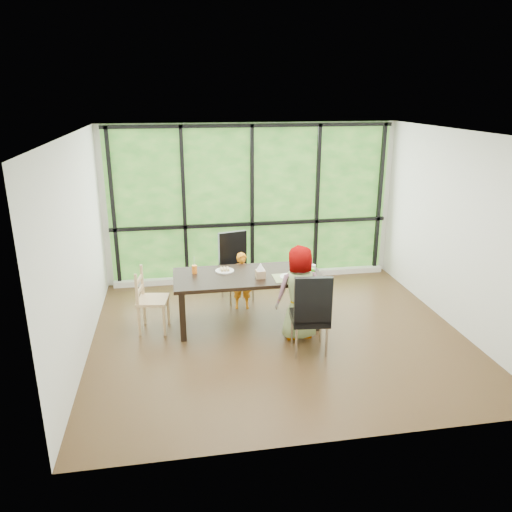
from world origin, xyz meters
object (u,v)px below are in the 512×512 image
plate_far (225,271)px  plate_near (289,277)px  chair_end_beech (153,300)px  chair_window_leather (237,268)px  orange_cup (194,269)px  dining_table (248,299)px  child_older (299,293)px  green_cup (311,273)px  tissue_box (260,274)px  child_toddler (242,281)px  white_mug (313,267)px  chair_interior_leather (310,312)px

plate_far → plate_near: size_ratio=0.99×
chair_end_beech → plate_near: (1.87, -0.23, 0.31)m
chair_window_leather → orange_cup: 1.02m
dining_table → plate_near: (0.55, -0.21, 0.38)m
chair_end_beech → plate_near: 1.91m
chair_window_leather → child_older: 1.54m
plate_near → green_cup: green_cup is taller
plate_near → tissue_box: bearing=172.4°
child_toddler → tissue_box: child_toddler is taller
white_mug → tissue_box: 0.82m
chair_window_leather → plate_far: chair_window_leather is taller
dining_table → orange_cup: bearing=166.2°
chair_window_leather → orange_cup: size_ratio=9.34×
chair_interior_leather → green_cup: chair_interior_leather is taller
chair_window_leather → plate_near: chair_window_leather is taller
chair_window_leather → child_toddler: bearing=-98.1°
chair_window_leather → white_mug: (0.98, -0.85, 0.25)m
child_toddler → plate_near: size_ratio=3.31×
chair_end_beech → tissue_box: bearing=-88.0°
dining_table → chair_window_leather: size_ratio=1.91×
chair_end_beech → child_older: child_older is taller
chair_end_beech → orange_cup: bearing=-66.3°
chair_window_leather → green_cup: chair_window_leather is taller
chair_interior_leather → plate_near: chair_interior_leather is taller
child_older → tissue_box: 0.61m
child_older → white_mug: bearing=-124.6°
chair_interior_leather → orange_cup: size_ratio=9.34×
chair_window_leather → plate_far: 0.78m
dining_table → chair_end_beech: size_ratio=2.29×
dining_table → plate_far: size_ratio=7.76×
dining_table → child_older: (0.61, -0.52, 0.27)m
chair_interior_leather → orange_cup: 1.77m
plate_near → orange_cup: (-1.28, 0.39, 0.05)m
child_older → orange_cup: (-1.34, 0.70, 0.16)m
orange_cup → green_cup: 1.63m
chair_end_beech → child_older: size_ratio=0.70×
child_older → child_toddler: bearing=-63.3°
chair_window_leather → plate_far: bearing=-125.0°
chair_interior_leather → child_older: bearing=-78.0°
white_mug → tissue_box: bearing=-166.9°
dining_table → plate_far: plate_far is taller
chair_interior_leather → dining_table: bearing=-48.4°
orange_cup → tissue_box: (0.88, -0.33, -0.00)m
child_toddler → green_cup: bearing=-37.1°
child_older → plate_far: size_ratio=4.85×
child_toddler → green_cup: 1.23m
plate_near → dining_table: bearing=159.4°
child_older → plate_far: child_older is taller
dining_table → green_cup: 0.99m
chair_window_leather → plate_near: 1.25m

